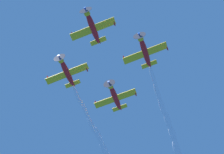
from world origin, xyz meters
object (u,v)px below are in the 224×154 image
(airplane_lead, at_px, (92,26))
(airplane_right_wingman, at_px, (66,71))
(airplane_slot_tail, at_px, (115,96))
(airplane_left_wingman, at_px, (145,51))

(airplane_lead, bearing_deg, airplane_right_wingman, -44.84)
(airplane_right_wingman, xyz_separation_m, airplane_slot_tail, (-8.79, -8.48, -1.04))
(airplane_right_wingman, bearing_deg, airplane_slot_tail, -136.05)
(airplane_lead, relative_size, airplane_slot_tail, 0.99)
(airplane_left_wingman, relative_size, airplane_right_wingman, 1.00)
(airplane_right_wingman, relative_size, airplane_slot_tail, 0.99)
(airplane_lead, xyz_separation_m, airplane_right_wingman, (8.49, -8.44, -0.69))
(airplane_lead, bearing_deg, airplane_left_wingman, -140.15)
(airplane_right_wingman, height_order, airplane_slot_tail, airplane_right_wingman)
(airplane_left_wingman, distance_m, airplane_right_wingman, 17.85)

